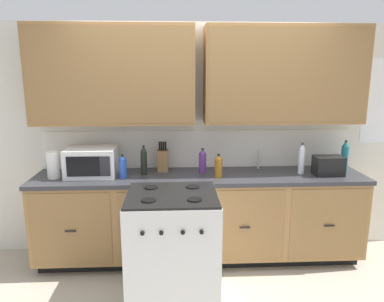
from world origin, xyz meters
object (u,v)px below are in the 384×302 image
(microwave, at_px, (92,162))
(knife_block, at_px, (163,160))
(bottle_teal, at_px, (345,156))
(bottle_dark, at_px, (144,160))
(bottle_amber, at_px, (219,166))
(bottle_violet, at_px, (203,161))
(paper_towel_roll, at_px, (53,165))
(bottle_blue, at_px, (123,166))
(bottle_clear, at_px, (302,159))
(stove_range, at_px, (173,246))
(toaster, at_px, (328,166))

(microwave, xyz_separation_m, knife_block, (0.69, 0.14, -0.02))
(knife_block, xyz_separation_m, bottle_teal, (1.88, -0.09, 0.04))
(knife_block, height_order, bottle_dark, knife_block)
(bottle_amber, distance_m, bottle_violet, 0.22)
(microwave, distance_m, bottle_violet, 1.10)
(bottle_teal, bearing_deg, bottle_violet, -179.97)
(bottle_dark, bearing_deg, paper_towel_roll, -174.45)
(bottle_blue, relative_size, bottle_teal, 0.71)
(paper_towel_roll, distance_m, bottle_teal, 2.93)
(paper_towel_roll, distance_m, bottle_blue, 0.67)
(microwave, height_order, bottle_amber, microwave)
(microwave, distance_m, bottle_amber, 1.25)
(bottle_clear, bearing_deg, bottle_violet, 174.99)
(bottle_violet, bearing_deg, knife_block, 167.97)
(bottle_violet, relative_size, bottle_clear, 0.81)
(bottle_amber, bearing_deg, paper_towel_roll, 178.36)
(knife_block, xyz_separation_m, bottle_clear, (1.39, -0.17, 0.04))
(bottle_clear, bearing_deg, knife_block, 172.93)
(microwave, xyz_separation_m, bottle_teal, (2.57, 0.05, 0.02))
(bottle_amber, relative_size, bottle_blue, 1.01)
(paper_towel_roll, distance_m, bottle_clear, 2.44)
(stove_range, xyz_separation_m, toaster, (1.55, 0.56, 0.54))
(stove_range, relative_size, microwave, 1.98)
(stove_range, distance_m, microwave, 1.18)
(microwave, distance_m, bottle_dark, 0.51)
(paper_towel_roll, xyz_separation_m, bottle_blue, (0.67, -0.02, -0.02))
(bottle_blue, distance_m, bottle_clear, 1.78)
(bottle_amber, bearing_deg, bottle_dark, 169.98)
(knife_block, bearing_deg, bottle_dark, -146.73)
(bottle_blue, relative_size, bottle_dark, 0.77)
(stove_range, distance_m, paper_towel_roll, 1.41)
(paper_towel_roll, xyz_separation_m, bottle_clear, (2.44, 0.03, 0.02))
(toaster, bearing_deg, bottle_blue, 179.65)
(stove_range, height_order, bottle_violet, bottle_violet)
(bottle_violet, height_order, bottle_dark, bottle_dark)
(toaster, bearing_deg, stove_range, -160.19)
(toaster, bearing_deg, paper_towel_roll, 179.37)
(microwave, bearing_deg, bottle_violet, 2.66)
(knife_block, bearing_deg, paper_towel_roll, -168.94)
(knife_block, xyz_separation_m, bottle_blue, (-0.38, -0.22, -0.00))
(paper_towel_roll, bearing_deg, bottle_dark, 5.55)
(bottle_violet, distance_m, bottle_clear, 0.99)
(bottle_teal, relative_size, bottle_dark, 1.09)
(stove_range, relative_size, bottle_dark, 3.22)
(bottle_violet, height_order, bottle_clear, bottle_clear)
(bottle_clear, bearing_deg, paper_towel_roll, -179.26)
(knife_block, relative_size, bottle_teal, 0.97)
(stove_range, bearing_deg, knife_block, 96.97)
(stove_range, bearing_deg, toaster, 19.81)
(paper_towel_roll, xyz_separation_m, bottle_teal, (2.92, 0.12, 0.03))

